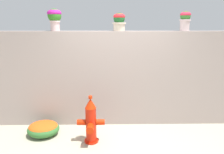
{
  "coord_description": "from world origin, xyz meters",
  "views": [
    {
      "loc": [
        -0.24,
        -3.09,
        2.12
      ],
      "look_at": [
        -0.17,
        1.07,
        1.08
      ],
      "focal_mm": 33.72,
      "sensor_mm": 36.0,
      "label": 1
    }
  ],
  "objects_px": {
    "potted_plant_2": "(119,21)",
    "fire_hydrant": "(91,122)",
    "potted_plant_1": "(55,17)",
    "potted_plant_3": "(185,19)",
    "flower_bush_left": "(43,128)"
  },
  "relations": [
    {
      "from": "potted_plant_1",
      "to": "potted_plant_3",
      "type": "bearing_deg",
      "value": 0.41
    },
    {
      "from": "fire_hydrant",
      "to": "flower_bush_left",
      "type": "distance_m",
      "value": 1.03
    },
    {
      "from": "potted_plant_1",
      "to": "potted_plant_3",
      "type": "height_order",
      "value": "potted_plant_1"
    },
    {
      "from": "potted_plant_1",
      "to": "potted_plant_3",
      "type": "xyz_separation_m",
      "value": [
        2.63,
        0.02,
        -0.05
      ]
    },
    {
      "from": "potted_plant_1",
      "to": "flower_bush_left",
      "type": "bearing_deg",
      "value": -109.94
    },
    {
      "from": "potted_plant_2",
      "to": "flower_bush_left",
      "type": "xyz_separation_m",
      "value": [
        -1.5,
        -0.58,
        -2.05
      ]
    },
    {
      "from": "potted_plant_2",
      "to": "fire_hydrant",
      "type": "bearing_deg",
      "value": -122.43
    },
    {
      "from": "potted_plant_1",
      "to": "fire_hydrant",
      "type": "distance_m",
      "value": 2.19
    },
    {
      "from": "potted_plant_2",
      "to": "potted_plant_3",
      "type": "distance_m",
      "value": 1.34
    },
    {
      "from": "potted_plant_2",
      "to": "fire_hydrant",
      "type": "distance_m",
      "value": 2.05
    },
    {
      "from": "potted_plant_1",
      "to": "fire_hydrant",
      "type": "bearing_deg",
      "value": -49.03
    },
    {
      "from": "potted_plant_2",
      "to": "flower_bush_left",
      "type": "bearing_deg",
      "value": -158.89
    },
    {
      "from": "fire_hydrant",
      "to": "flower_bush_left",
      "type": "xyz_separation_m",
      "value": [
        -0.96,
        0.27,
        -0.26
      ]
    },
    {
      "from": "potted_plant_3",
      "to": "flower_bush_left",
      "type": "bearing_deg",
      "value": -167.95
    },
    {
      "from": "potted_plant_3",
      "to": "flower_bush_left",
      "type": "xyz_separation_m",
      "value": [
        -2.84,
        -0.61,
        -2.08
      ]
    }
  ]
}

